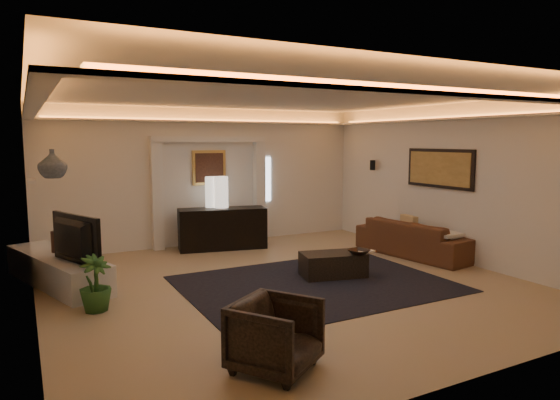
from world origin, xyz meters
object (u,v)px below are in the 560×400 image
console (222,230)px  coffee_table (333,264)px  armchair (275,336)px  sofa (415,238)px

console → coffee_table: size_ratio=1.73×
coffee_table → armchair: (-2.36, -2.50, 0.14)m
console → sofa: console is taller
coffee_table → armchair: 3.44m
armchair → sofa: bearing=-1.2°
sofa → coffee_table: bearing=94.3°
sofa → armchair: armchair is taller
coffee_table → sofa: bearing=26.0°
console → armchair: bearing=-94.1°
sofa → armchair: 5.52m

